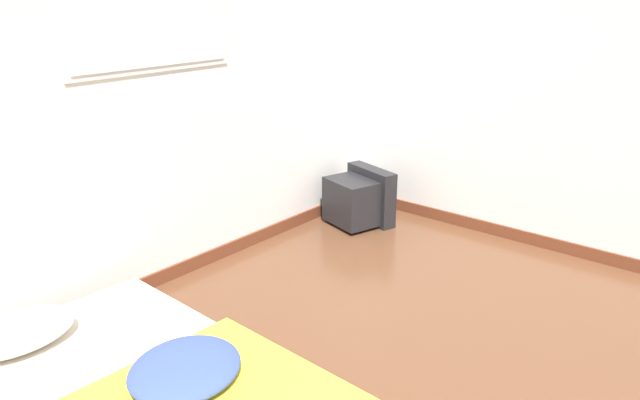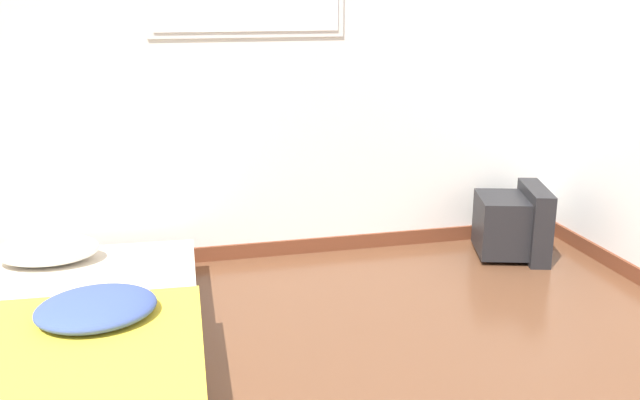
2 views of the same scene
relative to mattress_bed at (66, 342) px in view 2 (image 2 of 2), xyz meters
name	(u,v)px [view 2 (image 2 of 2)]	position (x,y,z in m)	size (l,w,h in m)	color
wall_back	(109,40)	(0.22, 1.18, 1.16)	(7.91, 0.08, 2.60)	silver
mattress_bed	(66,342)	(0.00, 0.00, 0.00)	(1.20, 2.04, 0.35)	beige
crt_tv	(514,223)	(2.50, 0.81, 0.07)	(0.50, 0.52, 0.43)	black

